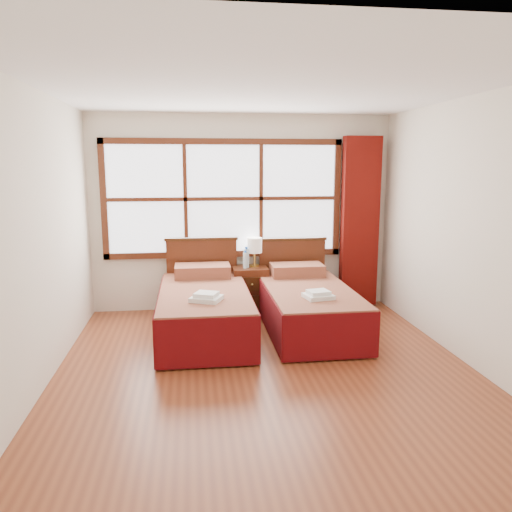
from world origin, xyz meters
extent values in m
plane|color=brown|center=(0.00, 0.00, 0.00)|extent=(4.50, 4.50, 0.00)
plane|color=white|center=(0.00, 0.00, 2.60)|extent=(4.50, 4.50, 0.00)
plane|color=silver|center=(0.00, 2.25, 1.30)|extent=(4.00, 0.00, 4.00)
plane|color=silver|center=(-2.00, 0.00, 1.30)|extent=(0.00, 4.50, 4.50)
plane|color=silver|center=(2.00, 0.00, 1.30)|extent=(0.00, 4.50, 4.50)
cube|color=white|center=(-0.25, 2.22, 1.50)|extent=(3.00, 0.02, 1.40)
cube|color=#4C2010|center=(-0.25, 2.20, 0.76)|extent=(3.16, 0.06, 0.08)
cube|color=#4C2010|center=(-0.25, 2.20, 2.24)|extent=(3.16, 0.06, 0.08)
cube|color=#4C2010|center=(-1.79, 2.20, 1.50)|extent=(0.08, 0.06, 1.56)
cube|color=#4C2010|center=(1.29, 2.20, 1.50)|extent=(0.08, 0.06, 1.56)
cube|color=#4C2010|center=(-0.75, 2.20, 1.50)|extent=(0.05, 0.05, 1.40)
cube|color=#4C2010|center=(0.25, 2.20, 1.50)|extent=(0.05, 0.05, 1.40)
cube|color=#4C2010|center=(-0.25, 2.20, 1.50)|extent=(3.00, 0.05, 0.05)
cube|color=#640F0A|center=(1.60, 2.11, 1.17)|extent=(0.50, 0.16, 2.30)
cube|color=#371C0B|center=(-0.55, 1.13, 0.15)|extent=(0.89, 1.78, 0.29)
cube|color=#5F100D|center=(-0.55, 1.13, 0.41)|extent=(1.00, 1.98, 0.24)
cube|color=#610A0D|center=(-1.05, 1.13, 0.27)|extent=(0.03, 1.98, 0.49)
cube|color=#610A0D|center=(-0.05, 1.13, 0.27)|extent=(0.03, 1.98, 0.49)
cube|color=#610A0D|center=(-0.55, 0.15, 0.27)|extent=(1.00, 0.03, 0.49)
cube|color=#5F100D|center=(-0.55, 1.85, 0.61)|extent=(0.70, 0.41, 0.15)
cube|color=#4C2010|center=(-0.55, 2.14, 0.48)|extent=(0.93, 0.06, 0.97)
cube|color=#371C0B|center=(-0.55, 2.14, 0.98)|extent=(0.97, 0.08, 0.04)
cube|color=#371C0B|center=(0.67, 1.13, 0.14)|extent=(0.87, 1.73, 0.28)
cube|color=#5F100D|center=(0.67, 1.13, 0.40)|extent=(0.97, 1.92, 0.24)
cube|color=#610A0D|center=(0.19, 1.13, 0.26)|extent=(0.03, 1.92, 0.48)
cube|color=#610A0D|center=(1.16, 1.13, 0.26)|extent=(0.03, 1.92, 0.48)
cube|color=#610A0D|center=(0.67, 0.17, 0.26)|extent=(0.97, 0.03, 0.48)
cube|color=#5F100D|center=(0.67, 1.83, 0.59)|extent=(0.68, 0.40, 0.15)
cube|color=#4C2010|center=(0.67, 2.14, 0.47)|extent=(0.90, 0.06, 0.94)
cube|color=#371C0B|center=(0.67, 2.14, 0.95)|extent=(0.94, 0.08, 0.04)
cube|color=#4C2010|center=(0.08, 2.00, 0.30)|extent=(0.46, 0.41, 0.61)
cube|color=#371C0B|center=(0.08, 1.78, 0.18)|extent=(0.40, 0.02, 0.18)
cube|color=#371C0B|center=(0.08, 1.78, 0.43)|extent=(0.40, 0.02, 0.18)
sphere|color=olive|center=(0.08, 1.77, 0.18)|extent=(0.03, 0.03, 0.03)
sphere|color=olive|center=(0.08, 1.77, 0.43)|extent=(0.03, 0.03, 0.03)
cube|color=white|center=(-0.54, 0.69, 0.56)|extent=(0.38, 0.36, 0.05)
cube|color=white|center=(-0.54, 0.69, 0.60)|extent=(0.29, 0.27, 0.04)
cube|color=white|center=(0.67, 0.69, 0.54)|extent=(0.34, 0.31, 0.05)
cube|color=white|center=(0.67, 0.69, 0.58)|extent=(0.25, 0.23, 0.04)
cylinder|color=gold|center=(0.14, 2.04, 0.62)|extent=(0.12, 0.12, 0.02)
cylinder|color=gold|center=(0.14, 2.04, 0.71)|extent=(0.03, 0.03, 0.17)
cylinder|color=white|center=(0.14, 2.04, 0.90)|extent=(0.20, 0.20, 0.20)
cylinder|color=#BCE1F2|center=(0.03, 1.99, 0.73)|extent=(0.07, 0.07, 0.25)
cylinder|color=blue|center=(0.03, 1.99, 0.87)|extent=(0.04, 0.04, 0.03)
cylinder|color=#BCE1F2|center=(0.01, 1.95, 0.71)|extent=(0.06, 0.06, 0.21)
cylinder|color=blue|center=(0.01, 1.95, 0.83)|extent=(0.03, 0.03, 0.03)
camera|label=1|loc=(-0.69, -4.42, 1.95)|focal=35.00mm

